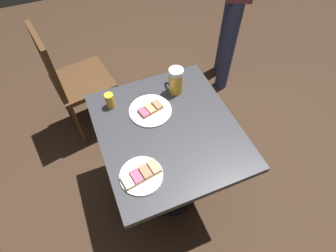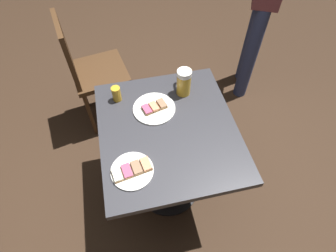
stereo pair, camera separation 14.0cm
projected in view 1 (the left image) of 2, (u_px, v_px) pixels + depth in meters
name	position (u px, v px, depth m)	size (l,w,h in m)	color
ground_plane	(168.00, 186.00, 1.98)	(6.00, 6.00, 0.00)	#382619
cafe_table	(168.00, 144.00, 1.54)	(0.71, 0.79, 0.71)	black
plate_near	(150.00, 110.00, 1.48)	(0.23, 0.23, 0.03)	white
plate_far	(141.00, 175.00, 1.24)	(0.20, 0.20, 0.03)	white
beer_mug	(175.00, 80.00, 1.51)	(0.08, 0.14, 0.16)	gold
beer_glass_small	(110.00, 101.00, 1.47)	(0.05, 0.05, 0.09)	gold
cafe_chair	(71.00, 78.00, 1.88)	(0.44, 0.44, 0.92)	#472D19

